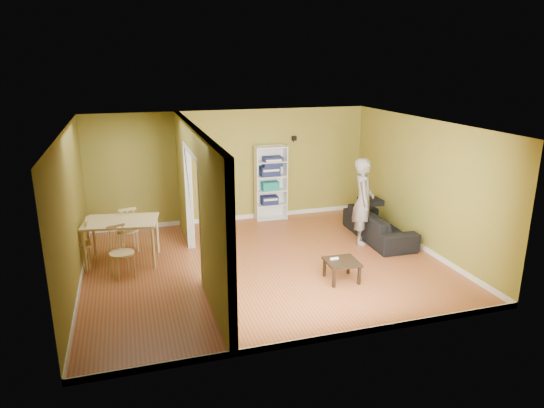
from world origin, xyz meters
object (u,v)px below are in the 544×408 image
Objects in this scene: person at (364,194)px; sofa at (379,221)px; chair_near at (122,252)px; dining_table at (121,224)px; bookshelf at (270,183)px; coffee_table at (342,264)px; chair_far at (127,229)px; chair_left at (79,244)px.

sofa is at bearing -54.50° from person.
sofa is 2.20× the size of chair_near.
chair_near reaches higher than dining_table.
bookshelf reaches higher than sofa.
person is at bearing 53.23° from coffee_table.
coffee_table is 3.83m from chair_near.
coffee_table is at bearing -86.97° from bookshelf.
chair_left is at bearing 23.88° from chair_far.
chair_left is 0.99× the size of chair_far.
person is 2.23× the size of chair_far.
chair_left is 1.04m from chair_far.
bookshelf is 1.88× the size of chair_far.
dining_table reaches higher than coffee_table.
chair_near is at bearing 160.65° from coffee_table.
dining_table is at bearing 66.58° from chair_near.
chair_left is at bearing 89.70° from sofa.
chair_far reaches higher than chair_near.
person is at bearing 157.57° from chair_far.
bookshelf reaches higher than dining_table.
sofa is 2.74m from bookshelf.
person is 1.60× the size of dining_table.
coffee_table is 0.58× the size of chair_left.
coffee_table is at bearing -41.27° from chair_near.
dining_table is 0.73m from chair_near.
person is 2.27× the size of chair_near.
coffee_table is (-1.17, -1.57, -0.74)m from person.
chair_far is (0.11, 1.21, 0.01)m from chair_near.
chair_far is at bearing -160.41° from bookshelf.
dining_table is at bearing 96.88° from chair_left.
chair_near is 1.21m from chair_far.
sofa is 3.73× the size of coffee_table.
dining_table is at bearing 68.34° from chair_far.
sofa is 0.81m from person.
person reaches higher than chair_near.
dining_table is 1.40× the size of chair_left.
sofa is 1.15× the size of bookshelf.
bookshelf is 3.70m from coffee_table.
chair_left is (-4.15, -1.78, -0.42)m from bookshelf.
sofa is at bearing 159.51° from chair_far.
sofa is at bearing 89.35° from chair_left.
coffee_table is at bearing 68.05° from chair_left.
bookshelf is at bearing 93.03° from coffee_table.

